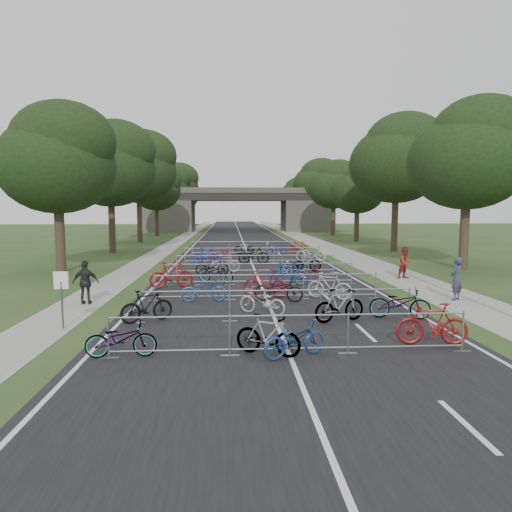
{
  "coord_description": "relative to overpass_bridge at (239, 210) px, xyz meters",
  "views": [
    {
      "loc": [
        -1.53,
        -11.41,
        3.79
      ],
      "look_at": [
        -0.04,
        14.16,
        1.1
      ],
      "focal_mm": 32.0,
      "sensor_mm": 36.0,
      "label": 1
    }
  ],
  "objects": [
    {
      "name": "ground",
      "position": [
        0.0,
        -65.0,
        -3.53
      ],
      "size": [
        200.0,
        200.0,
        0.0
      ],
      "primitive_type": "plane",
      "color": "#28451D",
      "rests_on": "ground"
    },
    {
      "name": "road",
      "position": [
        0.0,
        -15.0,
        -3.53
      ],
      "size": [
        11.0,
        140.0,
        0.01
      ],
      "primitive_type": "cube",
      "color": "black",
      "rests_on": "ground"
    },
    {
      "name": "sidewalk_right",
      "position": [
        8.0,
        -15.0,
        -3.53
      ],
      "size": [
        3.0,
        140.0,
        0.01
      ],
      "primitive_type": "cube",
      "color": "gray",
      "rests_on": "ground"
    },
    {
      "name": "sidewalk_left",
      "position": [
        -7.5,
        -15.0,
        -3.53
      ],
      "size": [
        2.0,
        140.0,
        0.01
      ],
      "primitive_type": "cube",
      "color": "gray",
      "rests_on": "ground"
    },
    {
      "name": "lane_markings",
      "position": [
        0.0,
        -15.0,
        -3.53
      ],
      "size": [
        0.12,
        140.0,
        0.0
      ],
      "primitive_type": "cube",
      "color": "silver",
      "rests_on": "ground"
    },
    {
      "name": "overpass_bridge",
      "position": [
        0.0,
        0.0,
        0.0
      ],
      "size": [
        31.0,
        8.0,
        7.05
      ],
      "color": "#4B4943",
      "rests_on": "ground"
    },
    {
      "name": "park_sign",
      "position": [
        -6.8,
        -62.0,
        -2.27
      ],
      "size": [
        0.45,
        0.06,
        1.83
      ],
      "color": "#4C4C51",
      "rests_on": "ground"
    },
    {
      "name": "tree_left_0",
      "position": [
        -11.39,
        -49.07,
        2.96
      ],
      "size": [
        6.72,
        6.72,
        10.25
      ],
      "color": "#33261C",
      "rests_on": "ground"
    },
    {
      "name": "tree_right_0",
      "position": [
        13.11,
        -49.07,
        3.39
      ],
      "size": [
        7.17,
        7.17,
        10.93
      ],
      "color": "#33261C",
      "rests_on": "ground"
    },
    {
      "name": "tree_left_1",
      "position": [
        -11.39,
        -37.07,
        3.77
      ],
      "size": [
        7.56,
        7.56,
        11.53
      ],
      "color": "#33261C",
      "rests_on": "ground"
    },
    {
      "name": "tree_right_1",
      "position": [
        13.11,
        -37.07,
        4.37
      ],
      "size": [
        8.18,
        8.18,
        12.47
      ],
      "color": "#33261C",
      "rests_on": "ground"
    },
    {
      "name": "tree_left_2",
      "position": [
        -11.39,
        -25.07,
        4.58
      ],
      "size": [
        8.4,
        8.4,
        12.81
      ],
      "color": "#33261C",
      "rests_on": "ground"
    },
    {
      "name": "tree_right_2",
      "position": [
        13.11,
        -25.07,
        2.41
      ],
      "size": [
        6.16,
        6.16,
        9.39
      ],
      "color": "#33261C",
      "rests_on": "ground"
    },
    {
      "name": "tree_left_3",
      "position": [
        -11.39,
        -13.07,
        2.96
      ],
      "size": [
        6.72,
        6.72,
        10.25
      ],
      "color": "#33261C",
      "rests_on": "ground"
    },
    {
      "name": "tree_right_3",
      "position": [
        13.11,
        -13.07,
        3.39
      ],
      "size": [
        7.17,
        7.17,
        10.93
      ],
      "color": "#33261C",
      "rests_on": "ground"
    },
    {
      "name": "tree_left_4",
      "position": [
        -11.39,
        -1.07,
        3.77
      ],
      "size": [
        7.56,
        7.56,
        11.53
      ],
      "color": "#33261C",
      "rests_on": "ground"
    },
    {
      "name": "tree_right_4",
      "position": [
        13.11,
        -1.07,
        4.37
      ],
      "size": [
        8.18,
        8.18,
        12.47
      ],
      "color": "#33261C",
      "rests_on": "ground"
    },
    {
      "name": "tree_left_5",
      "position": [
        -11.39,
        10.93,
        4.58
      ],
      "size": [
        8.4,
        8.4,
        12.81
      ],
      "color": "#33261C",
      "rests_on": "ground"
    },
    {
      "name": "tree_right_5",
      "position": [
        13.11,
        10.93,
        2.41
      ],
      "size": [
        6.16,
        6.16,
        9.39
      ],
      "color": "#33261C",
      "rests_on": "ground"
    },
    {
      "name": "tree_left_6",
      "position": [
        -11.39,
        22.93,
        2.96
      ],
      "size": [
        6.72,
        6.72,
        10.25
      ],
      "color": "#33261C",
      "rests_on": "ground"
    },
    {
      "name": "tree_right_6",
      "position": [
        13.11,
        22.93,
        3.39
      ],
      "size": [
        7.17,
        7.17,
        10.93
      ],
      "color": "#33261C",
      "rests_on": "ground"
    },
    {
      "name": "barrier_row_0",
      "position": [
        0.0,
        -65.0,
        -2.99
      ],
      "size": [
        9.7,
        0.08,
        1.1
      ],
      "color": "#95979C",
      "rests_on": "ground"
    },
    {
      "name": "barrier_row_1",
      "position": [
        0.0,
        -61.4,
        -2.99
      ],
      "size": [
        9.7,
        0.08,
        1.1
      ],
      "color": "#95979C",
      "rests_on": "ground"
    },
    {
      "name": "barrier_row_2",
      "position": [
        0.0,
        -57.8,
        -2.99
      ],
      "size": [
        9.7,
        0.08,
        1.1
      ],
      "color": "#95979C",
      "rests_on": "ground"
    },
    {
      "name": "barrier_row_3",
      "position": [
        0.0,
        -54.0,
        -2.99
      ],
      "size": [
        9.7,
        0.08,
        1.1
      ],
      "color": "#95979C",
      "rests_on": "ground"
    },
    {
      "name": "barrier_row_4",
      "position": [
        0.0,
        -50.0,
        -2.99
      ],
      "size": [
        9.7,
        0.08,
        1.1
      ],
      "color": "#95979C",
      "rests_on": "ground"
    },
    {
      "name": "barrier_row_5",
      "position": [
        0.0,
        -45.0,
        -2.99
      ],
      "size": [
        9.7,
        0.08,
        1.1
      ],
      "color": "#95979C",
      "rests_on": "ground"
    },
    {
      "name": "barrier_row_6",
      "position": [
        0.0,
        -39.0,
        -2.99
      ],
      "size": [
        9.7,
        0.08,
        1.1
      ],
      "color": "#95979C",
      "rests_on": "ground"
    },
    {
      "name": "bike_0",
      "position": [
        -4.3,
        -64.94,
        -3.06
      ],
      "size": [
        1.84,
        0.75,
        0.94
      ],
      "primitive_type": "imported",
      "rotation": [
        0.0,
        0.0,
        1.64
      ],
      "color": "#95979C",
      "rests_on": "ground"
    },
    {
      "name": "bike_1",
      "position": [
        -0.56,
        -65.01,
        -3.0
      ],
      "size": [
        1.81,
        1.23,
        1.07
      ],
      "primitive_type": "imported",
      "rotation": [
        0.0,
        0.0,
        1.12
      ],
      "color": "#95979C",
      "rests_on": "ground"
    },
    {
      "name": "bike_2",
      "position": [
        0.11,
        -65.18,
        -3.07
      ],
      "size": [
        1.88,
        1.28,
        0.94
      ],
      "primitive_type": "imported",
      "rotation": [
        0.0,
        0.0,
        1.98
      ],
      "color": "navy",
      "rests_on": "ground"
    },
    {
      "name": "bike_3",
      "position": [
        4.07,
        -64.37,
        -2.94
      ],
      "size": [
        2.02,
        0.75,
        1.19
      ],
      "primitive_type": "imported",
      "rotation": [
        0.0,
        0.0,
        4.61
      ],
      "color": "maroon",
      "rests_on": "ground"
    },
    {
      "name": "bike_4",
      "position": [
        -4.3,
        -61.29,
        -2.99
      ],
      "size": [
        1.82,
        1.34,
        1.08
      ],
      "primitive_type": "imported",
      "rotation": [
        0.0,
        0.0,
        2.09
      ],
      "color": "black",
      "rests_on": "ground"
    },
    {
      "name": "bike_5",
      "position": [
        -0.39,
        -60.47,
        -3.05
      ],
      "size": [
        1.88,
        1.53,
        0.96
      ],
      "primitive_type": "imported",
      "rotation": [
        0.0,
        0.0,
        4.14
      ],
      "color": "#B1B1B9",
      "rests_on": "ground"
    },
    {
      "name": "bike_6",
      "position": [
        2.12,
        -61.67,
        -2.97
      ],
      "size": [
        1.95,
        1.11,
        1.13
      ],
      "primitive_type": "imported",
      "rotation": [
        0.0,
        0.0,
        1.9
      ],
      "color": "#95979C",
      "rests_on": "ground"
    },
    {
      "name": "bike_7",
      "position": [
        4.3,
        -61.32,
        -3.0
      ],
      "size": [
        2.14,
        1.16,
        1.07
      ],
      "primitive_type": "imported",
      "rotation": [
        0.0,
        0.0,
        1.34
      ],
      "color": "#95979C",
      "rests_on": "ground"
    },
    {
      "name": "bike_8",
      "position": [
        -2.59,
        -58.05,
        -3.05
      ],
      "size": [
        1.88,
        0.74,
        0.97
      ],
      "primitive_type": "imported",
      "rotation": [
        0.0,
        0.0,
        1.62
      ],
      "color": "#1B4998",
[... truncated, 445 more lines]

